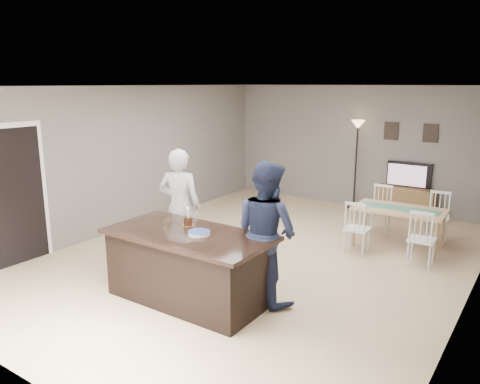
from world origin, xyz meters
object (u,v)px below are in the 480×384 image
Objects in this scene: birthday_cake at (188,221)px; dining_table at (399,215)px; television at (408,175)px; floor_lamp at (357,140)px; kitchen_island at (189,266)px; man at (267,232)px; woman at (180,207)px; plate_stack at (199,233)px; tv_console at (405,202)px.

birthday_cake reaches higher than dining_table.
floor_lamp is at bearing 2.56° from television.
dining_table is (1.66, 3.50, 0.11)m from kitchen_island.
floor_lamp is (-0.74, 5.04, 0.61)m from man.
plate_stack is at bearing 120.10° from woman.
floor_lamp is at bearing 178.98° from tv_console.
woman reaches higher than tv_console.
kitchen_island is 5.70m from tv_console.
floor_lamp is at bearing 124.67° from dining_table.
man is (0.82, 0.55, 0.46)m from kitchen_island.
plate_stack is 5.60m from floor_lamp.
woman is at bearing 137.85° from birthday_cake.
tv_console is at bearing -79.60° from man.
kitchen_island is 0.49m from plate_stack.
woman is (-2.15, -4.73, 0.03)m from television.
dining_table is (0.84, 2.95, -0.34)m from man.
dining_table is at bearing -77.54° from tv_console.
plate_stack is at bearing 53.68° from man.
dining_table is at bearing 60.10° from birthday_cake.
floor_lamp reaches higher than dining_table.
woman is at bearing 136.25° from kitchen_island.
floor_lamp reaches higher than kitchen_island.
television reaches higher than plate_stack.
man is 1.07× the size of dining_table.
dining_table is (1.50, 3.48, -0.35)m from plate_stack.
kitchen_island is 3.87m from dining_table.
dining_table is at bearing 102.07° from television.
woman is 6.29× the size of plate_stack.
birthday_cake is (-1.41, -5.33, 0.66)m from tv_console.
birthday_cake is 0.13× the size of floor_lamp.
television is 0.51× the size of woman.
woman is 0.99m from birthday_cake.
dining_table is at bearing 66.68° from plate_stack.
plate_stack is at bearing 79.50° from television.
kitchen_island is 1.09m from man.
birthday_cake is (-0.21, 0.24, 0.50)m from kitchen_island.
man is (1.77, -0.36, 0.02)m from woman.
birthday_cake reaches higher than tv_console.
tv_console is 0.57m from television.
dining_table reaches higher than tv_console.
plate_stack reaches higher than dining_table.
man is at bearing 147.44° from woman.
tv_console is at bearing 90.00° from television.
woman reaches higher than dining_table.
kitchen_island is 8.72× the size of birthday_cake.
man is at bearing -81.69° from floor_lamp.
man reaches higher than birthday_cake.
birthday_cake is at bearing 116.80° from woman.
plate_stack is at bearing -31.29° from birthday_cake.
woman is 4.83m from floor_lamp.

